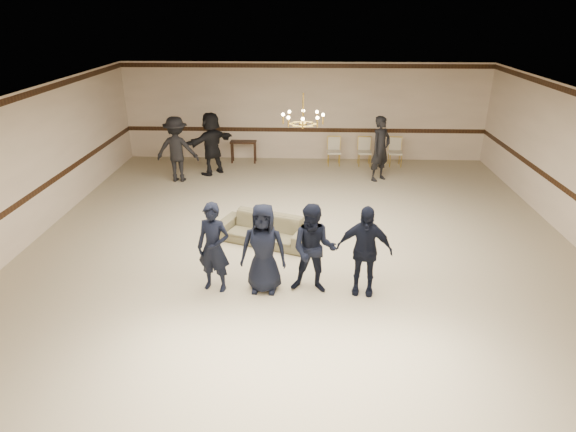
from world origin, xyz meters
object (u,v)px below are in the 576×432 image
banquet_chair_mid (365,152)px  boy_d (364,250)px  boy_a (214,248)px  chandelier (303,109)px  boy_b (263,248)px  banquet_chair_right (395,152)px  console_table (244,152)px  adult_left (177,149)px  boy_c (314,249)px  banquet_chair_left (334,152)px  settee (265,229)px  adult_right (381,149)px  adult_mid (212,143)px

banquet_chair_mid → boy_d: bearing=-93.5°
boy_a → boy_d: size_ratio=1.00×
chandelier → boy_b: 3.26m
banquet_chair_mid → banquet_chair_right: size_ratio=1.00×
console_table → boy_d: bearing=-68.0°
banquet_chair_right → banquet_chair_mid: bearing=-174.8°
boy_a → adult_left: size_ratio=0.88×
banquet_chair_mid → console_table: banquet_chair_mid is taller
boy_a → console_table: 7.98m
boy_b → banquet_chair_right: (3.65, 7.76, -0.40)m
boy_c → banquet_chair_left: size_ratio=1.88×
boy_b → boy_d: same height
banquet_chair_right → boy_a: bearing=-115.2°
adult_left → banquet_chair_left: 5.05m
settee → banquet_chair_right: bearing=76.9°
boy_c → banquet_chair_right: (2.75, 7.76, -0.40)m
console_table → boy_b: bearing=-80.0°
boy_c → banquet_chair_mid: 7.96m
boy_a → boy_d: bearing=13.1°
settee → banquet_chair_left: bearing=93.0°
adult_right → banquet_chair_mid: 1.55m
adult_left → banquet_chair_left: (4.71, 1.74, -0.51)m
boy_c → settee: 2.32m
chandelier → adult_right: 4.87m
adult_mid → banquet_chair_mid: size_ratio=2.13×
settee → adult_left: (-2.91, 4.03, 0.66)m
boy_b → console_table: bearing=103.5°
boy_d → banquet_chair_mid: boy_d is taller
banquet_chair_mid → console_table: size_ratio=1.06×
boy_c → adult_right: 6.64m
adult_mid → adult_right: same height
console_table → settee: bearing=-78.3°
boy_a → adult_right: adult_right is taller
chandelier → settee: chandelier is taller
chandelier → banquet_chair_right: size_ratio=1.04×
boy_b → banquet_chair_mid: bearing=75.0°
banquet_chair_right → adult_right: bearing=-111.2°
boy_b → banquet_chair_right: 8.58m
adult_left → adult_mid: bearing=-141.4°
boy_c → settee: (-1.06, 1.99, -0.55)m
chandelier → adult_mid: chandelier is taller
boy_b → banquet_chair_left: (1.65, 7.76, -0.40)m
chandelier → adult_left: 5.50m
boy_d → adult_mid: adult_mid is taller
chandelier → boy_b: chandelier is taller
adult_right → banquet_chair_mid: bearing=59.8°
boy_b → adult_mid: 7.06m
boy_b → boy_c: bearing=3.8°
boy_c → banquet_chair_mid: boy_c is taller
adult_left → settee: bearing=126.6°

